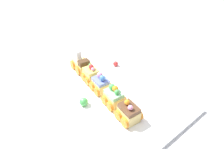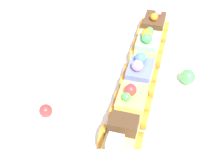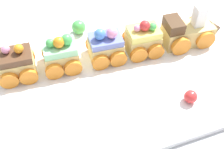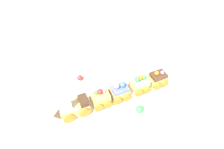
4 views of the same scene
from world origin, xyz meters
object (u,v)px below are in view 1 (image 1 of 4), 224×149
object	(u,v)px
cake_car_lemon	(91,75)
cake_train_locomotive	(80,64)
cake_car_mint	(114,97)
gumball_red	(116,64)
cake_car_chocolate	(129,113)
cake_car_blueberry	(101,84)
gumball_green	(84,102)

from	to	relation	value
cake_car_lemon	cake_train_locomotive	bearing A→B (deg)	0.13
cake_car_mint	gumball_red	world-z (taller)	cake_car_mint
cake_car_lemon	cake_car_chocolate	size ratio (longest dim) A/B	1.04
cake_car_blueberry	cake_car_mint	xyz separation A→B (m)	(-0.09, 0.01, 0.00)
cake_car_lemon	cake_car_mint	bearing A→B (deg)	-179.97
cake_train_locomotive	cake_car_lemon	world-z (taller)	cake_train_locomotive
gumball_green	cake_car_blueberry	bearing A→B (deg)	-72.51
cake_car_lemon	cake_car_mint	xyz separation A→B (m)	(-0.17, 0.01, 0.00)
cake_car_lemon	gumball_green	xyz separation A→B (m)	(-0.11, 0.10, -0.01)
cake_car_chocolate	gumball_green	size ratio (longest dim) A/B	2.42
gumball_green	gumball_red	bearing A→B (deg)	-61.88
cake_car_lemon	cake_car_mint	size ratio (longest dim) A/B	1.00
cake_train_locomotive	cake_car_chocolate	bearing A→B (deg)	179.99
cake_train_locomotive	cake_car_blueberry	size ratio (longest dim) A/B	1.75
cake_car_lemon	cake_car_chocolate	distance (m)	0.25
cake_car_blueberry	cake_car_chocolate	world-z (taller)	cake_car_blueberry
gumball_red	cake_car_mint	bearing A→B (deg)	139.84
cake_train_locomotive	cake_car_blueberry	distance (m)	0.18
cake_car_blueberry	cake_car_mint	size ratio (longest dim) A/B	0.98
cake_car_mint	gumball_green	world-z (taller)	cake_car_mint
cake_car_mint	gumball_red	xyz separation A→B (m)	(0.19, -0.16, -0.02)
cake_car_mint	cake_car_chocolate	distance (m)	0.08
cake_car_blueberry	cake_car_chocolate	bearing A→B (deg)	179.88
cake_car_chocolate	cake_car_blueberry	bearing A→B (deg)	-0.12
cake_train_locomotive	cake_car_mint	size ratio (longest dim) A/B	1.72
cake_car_blueberry	gumball_green	size ratio (longest dim) A/B	2.47
cake_train_locomotive	cake_car_lemon	size ratio (longest dim) A/B	1.72
cake_car_lemon	cake_car_blueberry	bearing A→B (deg)	-179.98
cake_car_mint	gumball_green	bearing A→B (deg)	60.16
cake_car_chocolate	cake_train_locomotive	bearing A→B (deg)	-0.01
gumball_red	gumball_green	bearing A→B (deg)	118.12
gumball_red	cake_car_lemon	bearing A→B (deg)	100.01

